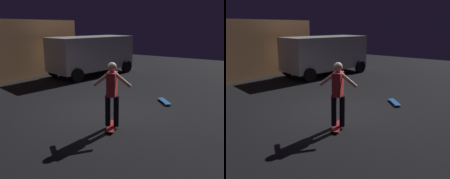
{
  "view_description": "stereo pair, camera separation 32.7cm",
  "coord_description": "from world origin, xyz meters",
  "views": [
    {
      "loc": [
        -5.74,
        -4.04,
        2.62
      ],
      "look_at": [
        -0.84,
        -0.93,
        1.05
      ],
      "focal_mm": 38.43,
      "sensor_mm": 36.0,
      "label": 1
    },
    {
      "loc": [
        -5.56,
        -4.31,
        2.62
      ],
      "look_at": [
        -0.84,
        -0.93,
        1.05
      ],
      "focal_mm": 38.43,
      "sensor_mm": 36.0,
      "label": 2
    }
  ],
  "objects": [
    {
      "name": "skateboard_ridden",
      "position": [
        -0.84,
        -0.93,
        0.06
      ],
      "size": [
        0.8,
        0.47,
        0.07
      ],
      "color": "#AD1E23",
      "rests_on": "ground_plane"
    },
    {
      "name": "skater",
      "position": [
        -0.84,
        -0.93,
        1.04
      ],
      "size": [
        0.44,
        0.95,
        1.67
      ],
      "color": "black",
      "rests_on": "skateboard_ridden"
    },
    {
      "name": "skateboard_spare",
      "position": [
        1.93,
        -1.32,
        0.06
      ],
      "size": [
        0.71,
        0.68,
        0.07
      ],
      "color": "#1959B2",
      "rests_on": "ground_plane"
    },
    {
      "name": "parked_van",
      "position": [
        4.59,
        3.84,
        1.16
      ],
      "size": [
        4.9,
        3.02,
        2.03
      ],
      "color": "silver",
      "rests_on": "ground_plane"
    },
    {
      "name": "ground_plane",
      "position": [
        0.0,
        0.0,
        0.0
      ],
      "size": [
        28.0,
        28.0,
        0.0
      ],
      "primitive_type": "plane",
      "color": "black"
    }
  ]
}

